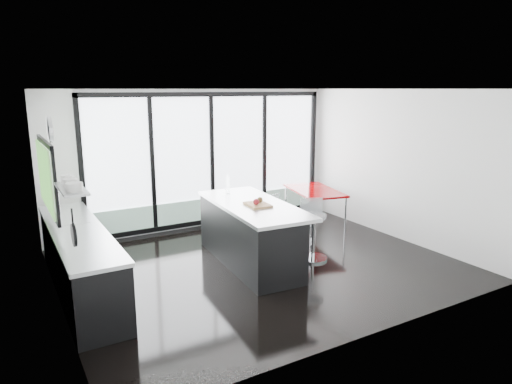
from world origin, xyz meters
TOP-DOWN VIEW (x-y plane):
  - floor at (0.00, 0.00)m, footprint 6.00×5.00m
  - ceiling at (0.00, 0.00)m, footprint 6.00×5.00m
  - wall_back at (0.27, 2.47)m, footprint 6.00×0.09m
  - wall_front at (0.00, -2.50)m, footprint 6.00×0.00m
  - wall_left at (-2.97, 0.27)m, footprint 0.26×5.00m
  - wall_right at (3.00, 0.00)m, footprint 0.00×5.00m
  - counter_cabinets at (-2.67, 0.40)m, footprint 0.69×3.24m
  - island at (-0.10, 0.19)m, footprint 1.22×2.53m
  - bar_stool_near at (0.90, -0.21)m, footprint 0.65×0.65m
  - bar_stool_far at (0.78, 0.64)m, footprint 0.57×0.57m
  - red_table at (2.07, 1.30)m, footprint 1.14×1.61m

SIDE VIEW (x-z plane):
  - floor at x=0.00m, z-range 0.00..0.00m
  - bar_stool_far at x=0.78m, z-range 0.00..0.72m
  - red_table at x=2.07m, z-range 0.00..0.78m
  - bar_stool_near at x=0.90m, z-range 0.00..0.78m
  - counter_cabinets at x=-2.67m, z-range -0.22..1.14m
  - island at x=-0.10m, z-range -0.14..1.16m
  - wall_back at x=0.27m, z-range -0.13..2.67m
  - wall_front at x=0.00m, z-range 0.00..2.80m
  - wall_right at x=3.00m, z-range 0.00..2.80m
  - wall_left at x=-2.97m, z-range 0.16..2.96m
  - ceiling at x=0.00m, z-range 2.80..2.80m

